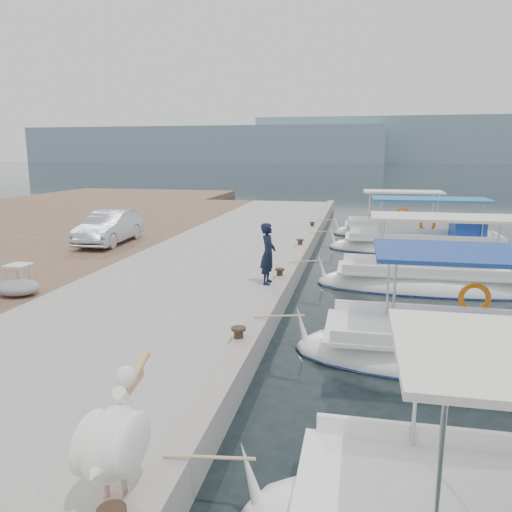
{
  "coord_description": "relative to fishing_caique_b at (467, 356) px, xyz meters",
  "views": [
    {
      "loc": [
        1.77,
        -12.18,
        4.05
      ],
      "look_at": [
        -1.0,
        1.3,
        1.2
      ],
      "focal_mm": 35.0,
      "sensor_mm": 36.0,
      "label": 1
    }
  ],
  "objects": [
    {
      "name": "fisherman",
      "position": [
        -4.6,
        3.3,
        1.22
      ],
      "size": [
        0.43,
        0.63,
        1.69
      ],
      "primitive_type": "imported",
      "rotation": [
        0.0,
        0.0,
        1.53
      ],
      "color": "black",
      "rests_on": "concrete_quay"
    },
    {
      "name": "mooring_bollards",
      "position": [
        -4.35,
        3.81,
        0.57
      ],
      "size": [
        0.28,
        20.28,
        0.33
      ],
      "color": "black",
      "rests_on": "concrete_quay"
    },
    {
      "name": "fishing_caique_e",
      "position": [
        -0.27,
        15.57,
        0.0
      ],
      "size": [
        6.28,
        2.11,
        2.83
      ],
      "color": "white",
      "rests_on": "ground"
    },
    {
      "name": "folding_table",
      "position": [
        -10.79,
        1.2,
        0.9
      ],
      "size": [
        0.55,
        0.55,
        0.73
      ],
      "color": "silver",
      "rests_on": "cobblestone_strip"
    },
    {
      "name": "concrete_quay",
      "position": [
        -7.0,
        7.31,
        0.13
      ],
      "size": [
        6.0,
        40.0,
        0.5
      ],
      "primitive_type": "cube",
      "color": "gray",
      "rests_on": "ground"
    },
    {
      "name": "ground",
      "position": [
        -4.0,
        2.31,
        -0.12
      ],
      "size": [
        400.0,
        400.0,
        0.0
      ],
      "primitive_type": "plane",
      "color": "black",
      "rests_on": "ground"
    },
    {
      "name": "parked_car",
      "position": [
        -11.89,
        8.17,
        1.02
      ],
      "size": [
        1.58,
        4.0,
        1.29
      ],
      "primitive_type": "imported",
      "rotation": [
        0.0,
        0.0,
        0.05
      ],
      "color": "#ADB8C6",
      "rests_on": "cobblestone_strip"
    },
    {
      "name": "fishing_caique_b",
      "position": [
        0.0,
        0.0,
        0.0
      ],
      "size": [
        6.83,
        2.47,
        2.83
      ],
      "color": "white",
      "rests_on": "ground"
    },
    {
      "name": "pelican",
      "position": [
        -4.61,
        -5.6,
        1.03
      ],
      "size": [
        0.65,
        1.64,
        1.27
      ],
      "color": "tan",
      "rests_on": "concrete_quay"
    },
    {
      "name": "fishing_caique_c",
      "position": [
        0.09,
        5.51,
        0.0
      ],
      "size": [
        7.0,
        2.08,
        2.83
      ],
      "color": "white",
      "rests_on": "ground"
    },
    {
      "name": "tarp_bundle",
      "position": [
        -10.62,
        0.89,
        0.58
      ],
      "size": [
        1.1,
        0.9,
        0.4
      ],
      "primitive_type": "ellipsoid",
      "color": "gray",
      "rests_on": "cobblestone_strip"
    },
    {
      "name": "cobblestone_strip",
      "position": [
        -12.0,
        7.31,
        0.13
      ],
      "size": [
        4.0,
        40.0,
        0.5
      ],
      "primitive_type": "cube",
      "color": "brown",
      "rests_on": "ground"
    },
    {
      "name": "fishing_caique_d",
      "position": [
        0.56,
        11.64,
        0.06
      ],
      "size": [
        7.74,
        2.26,
        2.83
      ],
      "color": "white",
      "rests_on": "ground"
    },
    {
      "name": "quay_curb",
      "position": [
        -4.22,
        7.31,
        0.44
      ],
      "size": [
        0.44,
        40.0,
        0.12
      ],
      "primitive_type": "cube",
      "color": "gray",
      "rests_on": "concrete_quay"
    },
    {
      "name": "distant_hills",
      "position": [
        25.61,
        203.8,
        7.49
      ],
      "size": [
        330.0,
        60.0,
        18.0
      ],
      "color": "#7490A1",
      "rests_on": "ground"
    }
  ]
}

